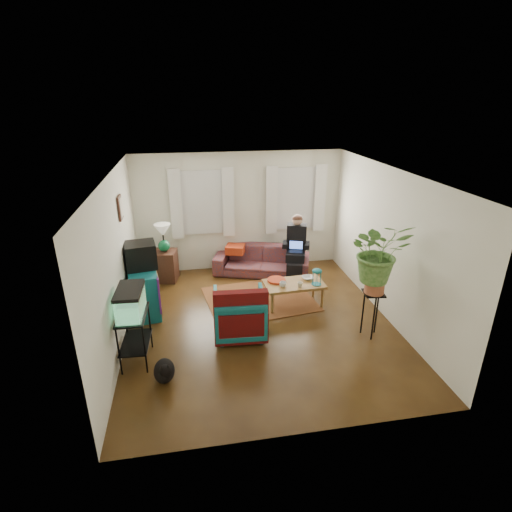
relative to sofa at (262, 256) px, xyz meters
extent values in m
cube|color=#4F2B14|center=(-0.42, -2.05, -0.40)|extent=(4.50, 5.00, 0.01)
cube|color=white|center=(-0.42, -2.05, 2.20)|extent=(4.50, 5.00, 0.01)
cube|color=silver|center=(-0.42, 0.45, 0.90)|extent=(4.50, 0.01, 2.60)
cube|color=silver|center=(-0.42, -4.55, 0.90)|extent=(4.50, 0.01, 2.60)
cube|color=silver|center=(-2.67, -2.05, 0.90)|extent=(0.01, 5.00, 2.60)
cube|color=silver|center=(1.83, -2.05, 0.90)|extent=(0.01, 5.00, 2.60)
cube|color=white|center=(-1.22, 0.43, 1.15)|extent=(1.08, 0.04, 1.38)
cube|color=white|center=(0.83, 0.43, 1.15)|extent=(1.08, 0.04, 1.38)
cube|color=white|center=(-1.22, 0.35, 1.15)|extent=(1.36, 0.06, 1.50)
cube|color=white|center=(0.83, 0.35, 1.15)|extent=(1.36, 0.06, 1.50)
cube|color=#3D2616|center=(-2.64, -1.20, 1.55)|extent=(0.04, 0.32, 0.40)
cube|color=brown|center=(-0.28, -1.21, -0.39)|extent=(2.20, 1.86, 0.01)
imported|color=brown|center=(0.00, 0.00, 0.00)|extent=(2.20, 1.41, 0.80)
cube|color=#412318|center=(-2.07, 0.00, -0.07)|extent=(0.53, 0.53, 0.66)
cube|color=#12666E|center=(-2.41, -1.31, 0.02)|extent=(0.62, 1.01, 0.85)
cube|color=black|center=(-2.41, -1.21, 0.68)|extent=(0.59, 0.55, 0.45)
cube|color=black|center=(-2.42, -2.76, -0.01)|extent=(0.43, 0.73, 0.79)
cube|color=#7FD899|center=(-2.42, -2.76, 0.60)|extent=(0.39, 0.66, 0.42)
ellipsoid|color=black|center=(-2.01, -3.29, -0.21)|extent=(0.36, 0.48, 0.37)
imported|color=#115068|center=(-0.81, -2.32, 0.02)|extent=(0.86, 0.81, 0.84)
cube|color=#9E0A0A|center=(-0.83, -2.65, 0.19)|extent=(0.85, 0.25, 0.69)
cube|color=brown|center=(0.32, -1.53, -0.17)|extent=(1.13, 0.66, 0.46)
imported|color=white|center=(0.08, -1.64, 0.10)|extent=(0.13, 0.13, 0.10)
imported|color=beige|center=(0.38, -1.70, 0.10)|extent=(0.10, 0.10, 0.09)
imported|color=white|center=(0.61, -1.41, 0.08)|extent=(0.23, 0.23, 0.05)
cylinder|color=#B21414|center=(0.01, -1.39, 0.07)|extent=(0.36, 0.36, 0.04)
cube|color=black|center=(1.29, -2.73, -0.01)|extent=(0.37, 0.37, 0.79)
imported|color=#599947|center=(1.29, -2.73, 0.93)|extent=(0.99, 0.89, 1.00)
camera|label=1|loc=(-1.54, -7.96, 3.32)|focal=28.00mm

